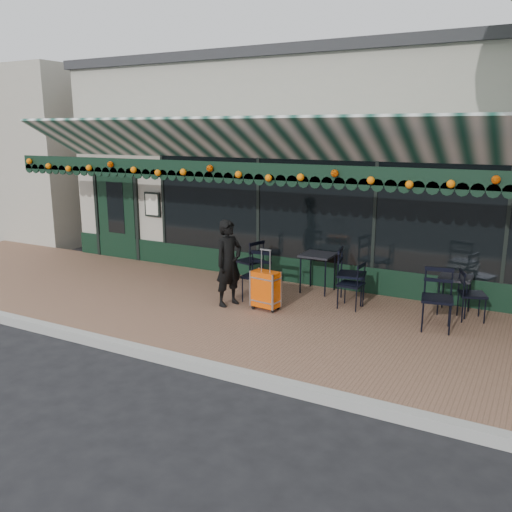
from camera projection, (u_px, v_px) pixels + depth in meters
The scene contains 15 objects.
ground at pixel (186, 364), 7.43m from camera, with size 80.00×80.00×0.00m, color black.
sidewalk at pixel (255, 316), 9.13m from camera, with size 18.00×4.00×0.15m, color brown.
curb at pixel (182, 362), 7.35m from camera, with size 18.00×0.16×0.15m, color #9E9E99.
restaurant_building at pixel (366, 165), 13.62m from camera, with size 12.00×9.60×4.50m.
neighbor_building_left at pixel (21, 150), 19.76m from camera, with size 12.00×8.00×4.80m, color #A19D8D.
woman at pixel (229, 263), 9.33m from camera, with size 0.55×0.36×1.50m, color black.
suitcase at pixel (266, 290), 9.17m from camera, with size 0.49×0.31×1.04m.
cafe_table_a at pixel (455, 281), 8.92m from camera, with size 0.51×0.51×0.63m.
cafe_table_b at pixel (318, 258), 10.13m from camera, with size 0.59×0.59×0.73m.
chair_a_left at pixel (351, 285), 9.24m from camera, with size 0.41×0.41×0.81m, color black, non-canonical shape.
chair_a_right at pixel (472, 295), 8.66m from camera, with size 0.41×0.41×0.83m, color black, non-canonical shape.
chair_a_front at pixel (437, 300), 8.22m from camera, with size 0.48×0.48×0.96m, color black, non-canonical shape.
chair_b_left at pixel (250, 262), 10.71m from camera, with size 0.45×0.45×0.90m, color black, non-canonical shape.
chair_b_right at pixel (352, 275), 9.54m from camera, with size 0.49×0.49×0.98m, color black, non-canonical shape.
chair_b_front at pixel (256, 277), 9.62m from camera, with size 0.45×0.45×0.89m, color black, non-canonical shape.
Camera 1 is at (4.13, -5.61, 3.15)m, focal length 38.00 mm.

